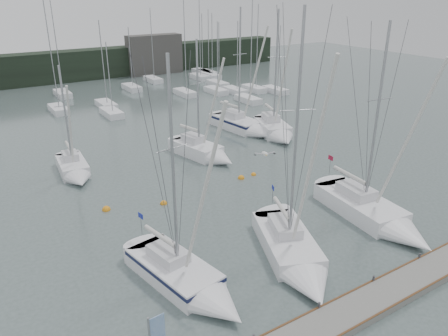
% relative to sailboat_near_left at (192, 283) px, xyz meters
% --- Properties ---
extents(ground, '(160.00, 160.00, 0.00)m').
position_rel_sailboat_near_left_xyz_m(ground, '(6.52, -0.84, -0.54)').
color(ground, '#4D5E5A').
rests_on(ground, ground).
extents(dock, '(24.00, 2.00, 0.40)m').
position_rel_sailboat_near_left_xyz_m(dock, '(6.52, -5.84, -0.34)').
color(dock, slate).
rests_on(dock, ground).
extents(far_treeline, '(90.00, 4.00, 5.00)m').
position_rel_sailboat_near_left_xyz_m(far_treeline, '(6.52, 61.16, 1.96)').
color(far_treeline, black).
rests_on(far_treeline, ground).
extents(far_building_right, '(10.00, 3.00, 7.00)m').
position_rel_sailboat_near_left_xyz_m(far_building_right, '(24.52, 59.16, 2.96)').
color(far_building_right, '#43403D').
rests_on(far_building_right, ground).
extents(mast_forest, '(54.65, 26.62, 14.67)m').
position_rel_sailboat_near_left_xyz_m(mast_forest, '(11.43, 43.43, -0.07)').
color(mast_forest, white).
rests_on(mast_forest, ground).
extents(sailboat_near_left, '(4.06, 8.80, 13.29)m').
position_rel_sailboat_near_left_xyz_m(sailboat_near_left, '(0.00, 0.00, 0.00)').
color(sailboat_near_left, white).
rests_on(sailboat_near_left, ground).
extents(sailboat_near_center, '(6.02, 9.36, 15.32)m').
position_rel_sailboat_near_left_xyz_m(sailboat_near_center, '(6.19, -1.35, -0.04)').
color(sailboat_near_center, white).
rests_on(sailboat_near_center, ground).
extents(sailboat_near_right, '(4.07, 10.25, 14.29)m').
position_rel_sailboat_near_left_xyz_m(sailboat_near_right, '(14.19, -0.72, 0.01)').
color(sailboat_near_right, white).
rests_on(sailboat_near_right, ground).
extents(sailboat_mid_b, '(2.73, 6.61, 10.04)m').
position_rel_sailboat_near_left_xyz_m(sailboat_mid_b, '(-1.09, 18.80, -0.04)').
color(sailboat_mid_b, white).
rests_on(sailboat_mid_b, ground).
extents(sailboat_mid_c, '(3.99, 7.71, 11.66)m').
position_rel_sailboat_near_left_xyz_m(sailboat_mid_c, '(10.52, 16.47, 0.04)').
color(sailboat_mid_c, white).
rests_on(sailboat_mid_c, ground).
extents(sailboat_mid_d, '(3.75, 9.20, 14.05)m').
position_rel_sailboat_near_left_xyz_m(sailboat_mid_d, '(18.42, 21.23, 0.09)').
color(sailboat_mid_d, white).
rests_on(sailboat_mid_d, ground).
extents(sailboat_mid_e, '(5.07, 8.16, 13.93)m').
position_rel_sailboat_near_left_xyz_m(sailboat_mid_e, '(20.10, 17.82, 0.10)').
color(sailboat_mid_e, white).
rests_on(sailboat_mid_e, ground).
extents(buoy_a, '(0.53, 0.53, 0.53)m').
position_rel_sailboat_near_left_xyz_m(buoy_a, '(3.11, 10.15, -0.54)').
color(buoy_a, orange).
rests_on(buoy_a, ground).
extents(buoy_b, '(0.57, 0.57, 0.57)m').
position_rel_sailboat_near_left_xyz_m(buoy_b, '(10.70, 10.89, -0.54)').
color(buoy_b, orange).
rests_on(buoy_b, ground).
extents(buoy_c, '(0.62, 0.62, 0.62)m').
position_rel_sailboat_near_left_xyz_m(buoy_c, '(-0.85, 11.51, -0.54)').
color(buoy_c, orange).
rests_on(buoy_c, ground).
extents(seagull, '(1.07, 0.53, 0.22)m').
position_rel_sailboat_near_left_xyz_m(seagull, '(4.79, 0.26, 6.32)').
color(seagull, white).
rests_on(seagull, ground).
extents(buoy_d, '(0.46, 0.46, 0.46)m').
position_rel_sailboat_near_left_xyz_m(buoy_d, '(12.03, 10.93, -0.54)').
color(buoy_d, orange).
rests_on(buoy_d, ground).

